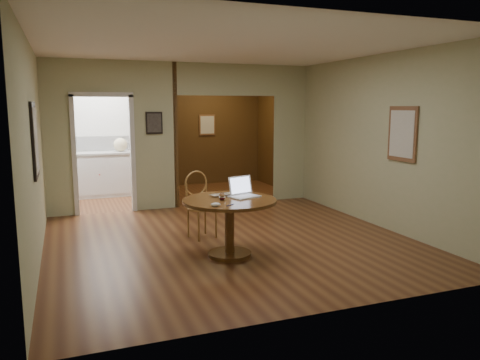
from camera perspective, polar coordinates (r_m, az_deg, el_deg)
name	(u,v)px	position (r m, az deg, el deg)	size (l,w,h in m)	color
floor	(231,241)	(6.70, -1.06, -7.47)	(5.00, 5.00, 0.00)	#4E2716
room_shell	(156,138)	(9.33, -10.26, 5.07)	(5.20, 7.50, 5.00)	white
dining_table	(230,214)	(5.93, -1.29, -4.17)	(1.19, 1.19, 0.74)	brown
chair	(200,201)	(6.84, -4.95, -2.52)	(0.51, 0.51, 0.97)	#A16E39
open_laptop	(243,191)	(6.06, 0.33, -1.39)	(0.42, 0.42, 0.26)	white
closed_laptop	(225,195)	(6.07, -1.87, -1.88)	(0.34, 0.22, 0.03)	silver
mouse	(216,205)	(5.46, -2.99, -3.01)	(0.11, 0.06, 0.05)	white
wine_glass	(222,196)	(5.81, -2.19, -2.02)	(0.09, 0.09, 0.10)	white
pen	(230,205)	(5.52, -1.24, -3.07)	(0.01, 0.01, 0.14)	#0B1A53
kitchen_cabinet	(106,174)	(10.39, -16.03, 0.73)	(2.06, 0.60, 0.94)	silver
grocery_bag	(120,145)	(10.35, -14.37, 4.18)	(0.29, 0.25, 0.29)	beige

